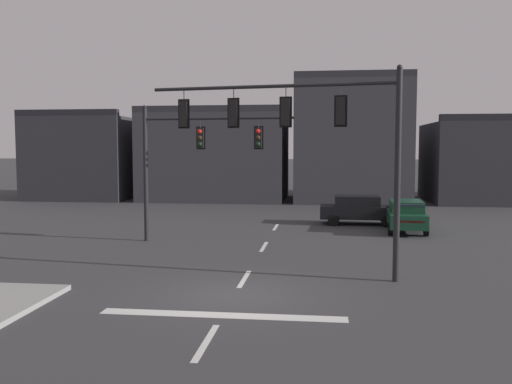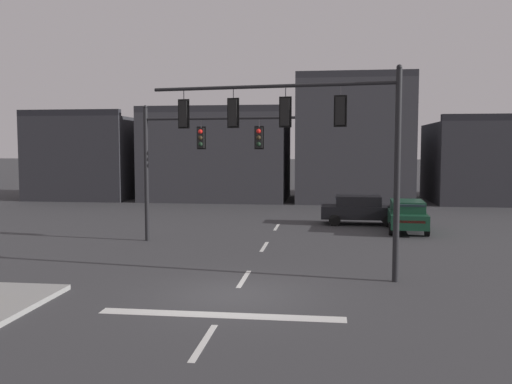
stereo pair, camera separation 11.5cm
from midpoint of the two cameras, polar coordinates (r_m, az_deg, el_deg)
name	(u,v)px [view 2 (the right image)]	position (r m, az deg, el deg)	size (l,w,h in m)	color
ground_plane	(234,295)	(16.50, -2.09, -10.52)	(400.00, 400.00, 0.00)	#353538
stop_bar_paint	(221,315)	(14.61, -3.39, -12.52)	(6.40, 0.50, 0.01)	silver
lane_centreline	(244,279)	(18.42, -1.07, -8.91)	(0.16, 26.40, 0.01)	silver
signal_mast_near_side	(306,129)	(18.45, 5.38, 6.46)	(8.38, 1.41, 6.89)	black
signal_mast_far_side	(189,151)	(25.20, -6.75, 4.23)	(6.97, 0.75, 6.24)	black
car_lot_nearside	(360,209)	(31.68, 10.75, -1.75)	(4.48, 1.97, 1.61)	black
car_lot_middle	(407,215)	(29.52, 15.37, -2.29)	(2.13, 4.54, 1.61)	#143D28
building_row	(389,148)	(46.77, 13.60, 4.40)	(53.06, 11.27, 11.06)	#2D2D33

